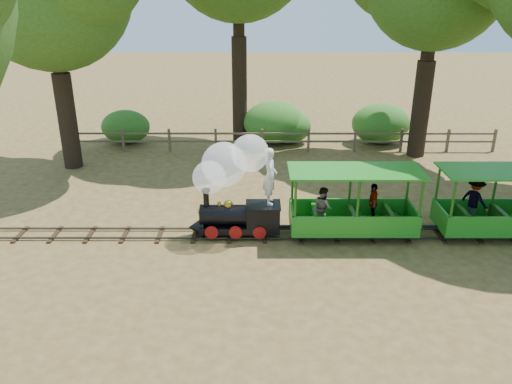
{
  "coord_description": "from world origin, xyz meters",
  "views": [
    {
      "loc": [
        -1.22,
        -12.72,
        6.53
      ],
      "look_at": [
        -1.25,
        0.5,
        1.15
      ],
      "focal_mm": 35.0,
      "sensor_mm": 36.0,
      "label": 1
    }
  ],
  "objects_px": {
    "carriage_front": "(350,211)",
    "fence": "(285,139)",
    "locomotive": "(233,180)",
    "carriage_rear": "(499,209)"
  },
  "relations": [
    {
      "from": "locomotive",
      "to": "carriage_rear",
      "type": "distance_m",
      "value": 7.49
    },
    {
      "from": "locomotive",
      "to": "carriage_front",
      "type": "distance_m",
      "value": 3.4
    },
    {
      "from": "carriage_front",
      "to": "carriage_rear",
      "type": "bearing_deg",
      "value": 0.27
    },
    {
      "from": "locomotive",
      "to": "carriage_front",
      "type": "bearing_deg",
      "value": -1.21
    },
    {
      "from": "locomotive",
      "to": "carriage_rear",
      "type": "xyz_separation_m",
      "value": [
        7.44,
        -0.05,
        -0.85
      ]
    },
    {
      "from": "carriage_front",
      "to": "carriage_rear",
      "type": "relative_size",
      "value": 1.0
    },
    {
      "from": "carriage_rear",
      "to": "fence",
      "type": "xyz_separation_m",
      "value": [
        -5.56,
        7.97,
        -0.25
      ]
    },
    {
      "from": "carriage_front",
      "to": "fence",
      "type": "relative_size",
      "value": 0.2
    },
    {
      "from": "locomotive",
      "to": "carriage_rear",
      "type": "bearing_deg",
      "value": -0.39
    },
    {
      "from": "fence",
      "to": "locomotive",
      "type": "bearing_deg",
      "value": -103.35
    }
  ]
}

